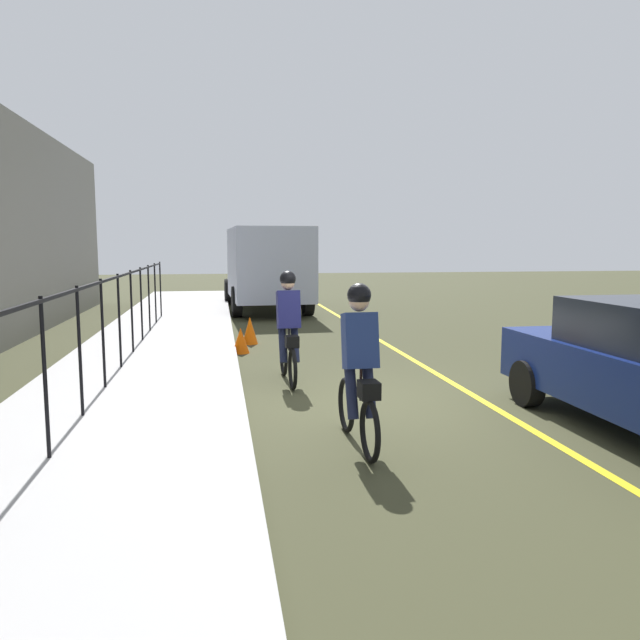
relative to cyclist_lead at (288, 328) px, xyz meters
The scene contains 9 objects.
ground_plane 1.99m from the cyclist_lead, 144.54° to the right, with size 80.00×80.00×0.00m, color #383923.
lane_line_centre 3.13m from the cyclist_lead, 118.78° to the right, with size 36.00×0.12×0.01m, color yellow.
sidewalk 2.90m from the cyclist_lead, 121.33° to the left, with size 40.00×3.20×0.15m, color #ADABA9.
iron_fence 2.83m from the cyclist_lead, 99.10° to the left, with size 18.28×0.04×1.60m.
cyclist_lead is the anchor object (origin of this frame).
cyclist_follow 3.30m from the cyclist_lead, behind, with size 1.71×0.37×1.83m.
box_truck_background 11.27m from the cyclist_lead, ahead, with size 6.79×2.74×2.78m.
traffic_cone_near 4.17m from the cyclist_lead, ahead, with size 0.36×0.36×0.62m, color #F75C05.
traffic_cone_far 3.08m from the cyclist_lead, 12.71° to the left, with size 0.36×0.36×0.53m, color #EF5303.
Camera 1 is at (-8.20, 2.12, 2.23)m, focal length 34.24 mm.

